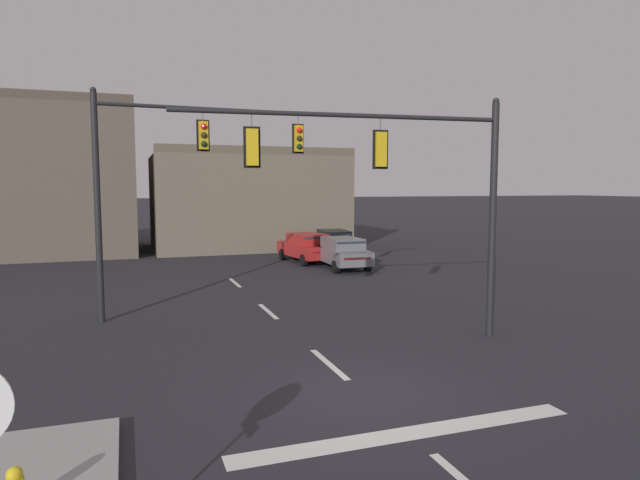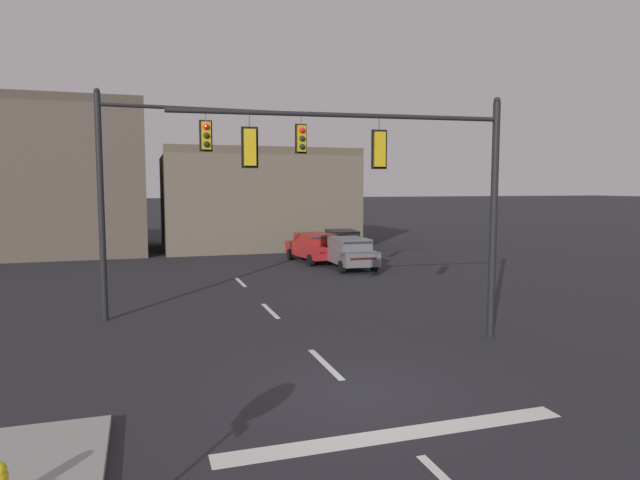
{
  "view_description": "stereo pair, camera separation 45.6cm",
  "coord_description": "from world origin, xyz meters",
  "px_view_note": "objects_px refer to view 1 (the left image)",
  "views": [
    {
      "loc": [
        -4.52,
        -10.2,
        4.25
      ],
      "look_at": [
        0.81,
        4.95,
        2.7
      ],
      "focal_mm": 31.28,
      "sensor_mm": 36.0,
      "label": 1
    },
    {
      "loc": [
        -4.09,
        -10.35,
        4.25
      ],
      "look_at": [
        0.81,
        4.95,
        2.7
      ],
      "focal_mm": 31.28,
      "sensor_mm": 36.0,
      "label": 2
    }
  ],
  "objects_px": {
    "signal_mast_near_side": "(405,175)",
    "car_lot_farside": "(307,247)",
    "signal_mast_far_side": "(179,163)",
    "car_lot_middle": "(342,252)",
    "car_lot_nearside": "(333,242)"
  },
  "relations": [
    {
      "from": "signal_mast_near_side",
      "to": "car_lot_farside",
      "type": "relative_size",
      "value": 1.92
    },
    {
      "from": "signal_mast_far_side",
      "to": "car_lot_middle",
      "type": "xyz_separation_m",
      "value": [
        8.86,
        8.05,
        -4.14
      ]
    },
    {
      "from": "signal_mast_far_side",
      "to": "car_lot_middle",
      "type": "height_order",
      "value": "signal_mast_far_side"
    },
    {
      "from": "signal_mast_near_side",
      "to": "car_lot_middle",
      "type": "distance_m",
      "value": 14.19
    },
    {
      "from": "signal_mast_far_side",
      "to": "car_lot_farside",
      "type": "distance_m",
      "value": 14.18
    },
    {
      "from": "car_lot_nearside",
      "to": "signal_mast_near_side",
      "type": "bearing_deg",
      "value": -104.88
    },
    {
      "from": "car_lot_nearside",
      "to": "car_lot_farside",
      "type": "height_order",
      "value": "same"
    },
    {
      "from": "car_lot_farside",
      "to": "car_lot_middle",
      "type": "bearing_deg",
      "value": -72.29
    },
    {
      "from": "signal_mast_near_side",
      "to": "signal_mast_far_side",
      "type": "bearing_deg",
      "value": 136.1
    },
    {
      "from": "signal_mast_near_side",
      "to": "car_lot_nearside",
      "type": "height_order",
      "value": "signal_mast_near_side"
    },
    {
      "from": "signal_mast_far_side",
      "to": "car_lot_nearside",
      "type": "bearing_deg",
      "value": 51.51
    },
    {
      "from": "car_lot_nearside",
      "to": "car_lot_farside",
      "type": "xyz_separation_m",
      "value": [
        -2.29,
        -1.82,
        0.0
      ]
    },
    {
      "from": "car_lot_middle",
      "to": "car_lot_farside",
      "type": "relative_size",
      "value": 0.97
    },
    {
      "from": "signal_mast_near_side",
      "to": "signal_mast_far_side",
      "type": "distance_m",
      "value": 7.52
    },
    {
      "from": "signal_mast_near_side",
      "to": "signal_mast_far_side",
      "type": "height_order",
      "value": "signal_mast_far_side"
    }
  ]
}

